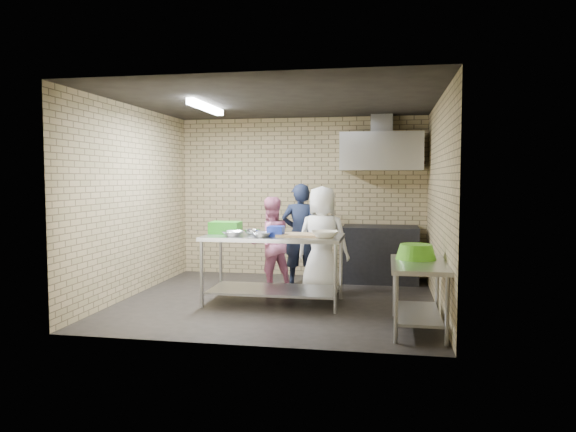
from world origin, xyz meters
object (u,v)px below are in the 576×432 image
(stove, at_px, (380,254))
(green_basin, at_px, (416,252))
(side_counter, at_px, (418,296))
(bottle_green, at_px, (410,157))
(man_navy, at_px, (300,234))
(woman_pink, at_px, (270,243))
(green_crate, at_px, (226,228))
(blue_tub, at_px, (276,231))
(woman_white, at_px, (322,240))
(prep_table, at_px, (274,269))

(stove, xyz_separation_m, green_basin, (0.43, -2.50, 0.38))
(side_counter, xyz_separation_m, bottle_green, (0.00, 2.99, 1.64))
(side_counter, height_order, green_basin, green_basin)
(man_navy, height_order, woman_pink, man_navy)
(stove, distance_m, green_crate, 2.73)
(stove, height_order, green_crate, green_crate)
(blue_tub, bearing_deg, green_crate, 163.65)
(woman_pink, relative_size, woman_white, 0.89)
(bottle_green, bearing_deg, blue_tub, -129.86)
(green_basin, bearing_deg, side_counter, -85.43)
(side_counter, height_order, woman_pink, woman_pink)
(green_basin, xyz_separation_m, woman_white, (-1.24, 1.41, -0.06))
(man_navy, bearing_deg, green_crate, 47.43)
(stove, xyz_separation_m, green_crate, (-2.08, -1.67, 0.55))
(blue_tub, xyz_separation_m, woman_white, (0.52, 0.81, -0.20))
(stove, height_order, woman_pink, woman_pink)
(green_crate, xyz_separation_m, woman_white, (1.27, 0.59, -0.22))
(prep_table, height_order, woman_pink, woman_pink)
(man_navy, bearing_deg, prep_table, 76.26)
(green_crate, distance_m, woman_pink, 0.95)
(side_counter, distance_m, blue_tub, 2.07)
(stove, xyz_separation_m, woman_pink, (-1.62, -0.90, 0.25))
(prep_table, height_order, bottle_green, bottle_green)
(side_counter, bearing_deg, woman_white, 127.28)
(stove, bearing_deg, side_counter, -80.71)
(bottle_green, distance_m, man_navy, 2.20)
(stove, distance_m, woman_pink, 1.87)
(prep_table, xyz_separation_m, man_navy, (0.15, 1.32, 0.34))
(prep_table, relative_size, green_basin, 3.97)
(stove, bearing_deg, green_crate, -141.19)
(green_crate, height_order, man_navy, man_navy)
(prep_table, height_order, side_counter, prep_table)
(prep_table, relative_size, woman_pink, 1.31)
(woman_pink, distance_m, woman_white, 0.84)
(stove, bearing_deg, green_basin, -80.24)
(woman_white, bearing_deg, woman_pink, -3.13)
(side_counter, bearing_deg, green_basin, 94.57)
(green_crate, height_order, woman_pink, woman_pink)
(man_navy, bearing_deg, woman_pink, 40.20)
(green_crate, height_order, blue_tub, green_crate)
(side_counter, relative_size, green_crate, 2.95)
(green_crate, distance_m, woman_white, 1.41)
(green_basin, distance_m, bottle_green, 2.98)
(prep_table, height_order, blue_tub, blue_tub)
(prep_table, relative_size, woman_white, 1.17)
(man_navy, relative_size, woman_pink, 1.14)
(bottle_green, bearing_deg, stove, -151.93)
(side_counter, relative_size, woman_pink, 0.86)
(green_crate, height_order, bottle_green, bottle_green)
(bottle_green, height_order, woman_white, bottle_green)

